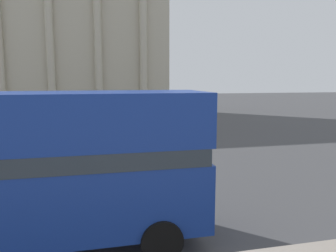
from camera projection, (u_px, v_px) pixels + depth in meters
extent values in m
cylinder|color=black|center=(146.00, 206.00, 10.55)|extent=(1.09, 0.22, 1.09)
cylinder|color=black|center=(162.00, 242.00, 8.20)|extent=(1.09, 0.22, 1.09)
cube|color=beige|center=(32.00, 38.00, 41.47)|extent=(33.31, 10.20, 19.49)
cylinder|color=beige|center=(50.00, 46.00, 36.93)|extent=(0.90, 0.90, 16.57)
cylinder|color=beige|center=(98.00, 47.00, 38.13)|extent=(0.90, 0.90, 16.57)
cylinder|color=beige|center=(143.00, 48.00, 39.33)|extent=(0.90, 0.90, 16.57)
cylinder|color=black|center=(63.00, 162.00, 11.81)|extent=(0.12, 0.12, 3.27)
cube|color=black|center=(67.00, 129.00, 11.68)|extent=(0.20, 0.24, 0.70)
sphere|color=green|center=(70.00, 125.00, 11.68)|extent=(0.14, 0.14, 0.14)
cylinder|color=black|center=(88.00, 131.00, 18.96)|extent=(0.12, 0.12, 3.22)
cube|color=black|center=(91.00, 111.00, 18.84)|extent=(0.20, 0.24, 0.70)
sphere|color=gold|center=(93.00, 108.00, 18.84)|extent=(0.14, 0.14, 0.14)
cylinder|color=black|center=(110.00, 115.00, 27.37)|extent=(0.12, 0.12, 3.33)
cube|color=black|center=(112.00, 100.00, 27.24)|extent=(0.20, 0.24, 0.70)
sphere|color=gold|center=(113.00, 98.00, 27.24)|extent=(0.14, 0.14, 0.14)
cylinder|color=black|center=(39.00, 145.00, 21.45)|extent=(0.60, 0.18, 0.60)
cylinder|color=black|center=(35.00, 151.00, 19.77)|extent=(0.60, 0.18, 0.60)
cube|color=#B2B5BA|center=(13.00, 145.00, 20.26)|extent=(4.20, 1.75, 0.55)
cube|color=#2D3842|center=(9.00, 136.00, 20.14)|extent=(1.89, 1.61, 0.50)
cylinder|color=#282B33|center=(120.00, 129.00, 27.68)|extent=(0.14, 0.14, 0.82)
cylinder|color=#282B33|center=(122.00, 129.00, 27.73)|extent=(0.14, 0.14, 0.82)
cylinder|color=#606638|center=(121.00, 121.00, 27.60)|extent=(0.32, 0.32, 0.65)
sphere|color=tan|center=(121.00, 115.00, 27.54)|extent=(0.22, 0.22, 0.22)
cylinder|color=#282B33|center=(53.00, 123.00, 31.38)|extent=(0.14, 0.14, 0.84)
cylinder|color=#282B33|center=(55.00, 123.00, 31.42)|extent=(0.14, 0.14, 0.84)
cylinder|color=#B22323|center=(53.00, 115.00, 31.30)|extent=(0.32, 0.32, 0.66)
sphere|color=tan|center=(53.00, 111.00, 31.24)|extent=(0.23, 0.23, 0.23)
cylinder|color=#282B33|center=(148.00, 141.00, 22.26)|extent=(0.14, 0.14, 0.84)
cylinder|color=#282B33|center=(150.00, 141.00, 22.30)|extent=(0.14, 0.14, 0.84)
cylinder|color=#284799|center=(149.00, 130.00, 22.17)|extent=(0.32, 0.32, 0.66)
sphere|color=tan|center=(149.00, 124.00, 22.11)|extent=(0.23, 0.23, 0.23)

